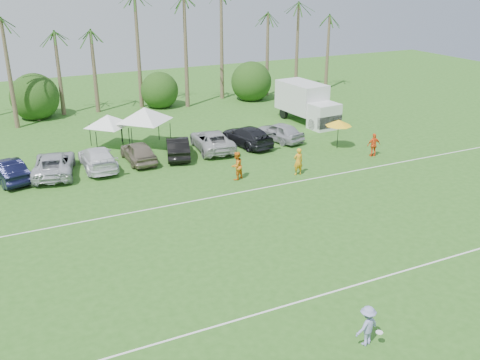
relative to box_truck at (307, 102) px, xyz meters
name	(u,v)px	position (x,y,z in m)	size (l,w,h in m)	color
ground	(315,332)	(-16.45, -26.61, -1.90)	(120.00, 120.00, 0.00)	#2F631D
field_lines	(230,244)	(-16.45, -18.61, -1.89)	(80.00, 12.10, 0.01)	white
palm_tree_4	(51,38)	(-20.45, 11.39, 5.58)	(2.40, 2.40, 8.90)	brown
palm_tree_5	(94,26)	(-16.45, 11.39, 6.45)	(2.40, 2.40, 9.90)	brown
palm_tree_6	(136,15)	(-12.45, 11.39, 7.32)	(2.40, 2.40, 10.90)	brown
palm_tree_7	(175,5)	(-8.45, 11.39, 8.17)	(2.40, 2.40, 11.90)	brown
palm_tree_8	(222,30)	(-3.45, 11.39, 5.58)	(2.40, 2.40, 8.90)	brown
palm_tree_9	(265,19)	(1.55, 11.39, 6.45)	(2.40, 2.40, 9.90)	brown
palm_tree_10	(305,9)	(6.55, 11.39, 7.32)	(2.40, 2.40, 10.90)	brown
palm_tree_11	(335,0)	(10.55, 11.39, 8.17)	(2.40, 2.40, 11.90)	brown
bush_tree_1	(35,100)	(-22.45, 12.39, -0.10)	(4.00, 4.00, 4.00)	brown
bush_tree_2	(157,88)	(-10.45, 12.39, -0.10)	(4.00, 4.00, 4.00)	brown
bush_tree_3	(243,80)	(-0.45, 12.39, -0.10)	(4.00, 4.00, 4.00)	brown
sideline_player_a	(298,161)	(-7.96, -11.47, -0.94)	(0.70, 0.46, 1.92)	orange
sideline_player_b	(237,166)	(-12.17, -10.45, -0.92)	(0.95, 0.74, 1.95)	orange
sideline_player_c	(374,145)	(-0.73, -10.60, -1.00)	(1.05, 0.44, 1.79)	#FF5A1C
box_truck	(307,102)	(0.00, 0.00, 0.00)	(3.11, 7.06, 3.55)	silver
canopy_tent_left	(107,115)	(-18.29, 0.17, 0.82)	(3.92, 3.92, 3.17)	black
canopy_tent_right	(144,107)	(-15.63, -0.95, 1.37)	(4.71, 4.71, 3.81)	black
market_umbrella	(339,123)	(-2.04, -7.77, 0.19)	(2.09, 2.09, 2.33)	black
frisbee_player	(367,326)	(-15.13, -28.05, -1.08)	(1.16, 0.89, 1.65)	#8C90C7
parked_car_1	(7,170)	(-26.13, -4.07, -1.12)	(1.65, 4.72, 1.55)	black
parked_car_2	(54,164)	(-23.14, -4.15, -1.12)	(2.58, 5.59, 1.55)	#BABCC3
parked_car_3	(98,158)	(-20.15, -4.18, -1.12)	(2.18, 5.36, 1.55)	white
parked_car_4	(138,152)	(-17.15, -4.09, -1.12)	(1.84, 4.56, 1.55)	gray
parked_car_5	(178,147)	(-14.16, -4.24, -1.12)	(1.65, 4.72, 1.55)	black
parked_car_6	(212,140)	(-11.17, -3.84, -1.12)	(2.58, 5.59, 1.55)	#B5B5B5
parked_car_7	(247,136)	(-8.18, -3.95, -1.12)	(2.18, 5.36, 1.55)	black
parked_car_8	(279,132)	(-5.19, -4.03, -1.12)	(1.84, 4.56, 1.55)	#AEAEB6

